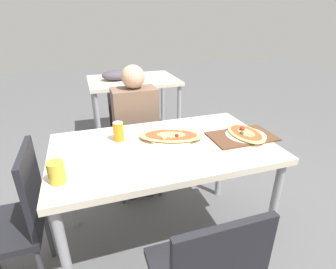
% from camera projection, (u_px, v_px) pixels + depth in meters
% --- Properties ---
extents(ground_plane, '(14.00, 14.00, 0.00)m').
position_uv_depth(ground_plane, '(164.00, 237.00, 1.95)').
color(ground_plane, '#59595B').
extents(dining_table, '(1.36, 0.80, 0.77)m').
position_uv_depth(dining_table, '(163.00, 156.00, 1.66)').
color(dining_table, beige).
rests_on(dining_table, ground_plane).
extents(chair_far_seated, '(0.40, 0.40, 0.90)m').
position_uv_depth(chair_far_seated, '(134.00, 137.00, 2.36)').
color(chair_far_seated, black).
rests_on(chair_far_seated, ground_plane).
extents(chair_side_left, '(0.40, 0.40, 0.90)m').
position_uv_depth(chair_side_left, '(16.00, 217.00, 1.42)').
color(chair_side_left, black).
rests_on(chair_side_left, ground_plane).
extents(person_seated, '(0.36, 0.24, 1.17)m').
position_uv_depth(person_seated, '(136.00, 124.00, 2.19)').
color(person_seated, '#2D2D38').
rests_on(person_seated, ground_plane).
extents(pizza_main, '(0.46, 0.33, 0.06)m').
position_uv_depth(pizza_main, '(171.00, 136.00, 1.71)').
color(pizza_main, white).
rests_on(pizza_main, dining_table).
extents(soda_can, '(0.07, 0.07, 0.12)m').
position_uv_depth(soda_can, '(118.00, 131.00, 1.67)').
color(soda_can, orange).
rests_on(soda_can, dining_table).
extents(drink_glass, '(0.08, 0.08, 0.11)m').
position_uv_depth(drink_glass, '(56.00, 172.00, 1.25)').
color(drink_glass, gold).
rests_on(drink_glass, dining_table).
extents(serving_tray, '(0.43, 0.26, 0.01)m').
position_uv_depth(serving_tray, '(242.00, 136.00, 1.74)').
color(serving_tray, brown).
rests_on(serving_tray, dining_table).
extents(pizza_second, '(0.27, 0.33, 0.06)m').
position_uv_depth(pizza_second, '(246.00, 134.00, 1.74)').
color(pizza_second, white).
rests_on(pizza_second, dining_table).
extents(background_table, '(1.10, 0.80, 0.89)m').
position_uv_depth(background_table, '(130.00, 84.00, 3.32)').
color(background_table, beige).
rests_on(background_table, ground_plane).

